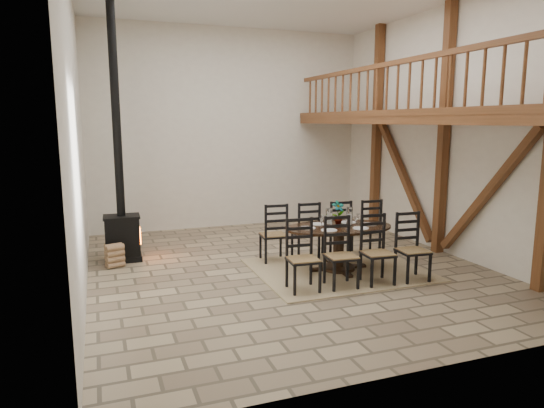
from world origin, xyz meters
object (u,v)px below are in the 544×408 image
object	(u,v)px
wood_stove	(121,204)
log_stack	(115,256)
log_basket	(116,250)
dining_table	(338,249)

from	to	relation	value
wood_stove	log_stack	bearing A→B (deg)	-110.26
wood_stove	log_basket	distance (m)	0.98
wood_stove	log_stack	distance (m)	1.01
log_basket	log_stack	size ratio (longest dim) A/B	1.04
dining_table	log_basket	bearing A→B (deg)	154.09
dining_table	log_stack	distance (m)	4.16
wood_stove	log_basket	size ratio (longest dim) A/B	10.98
wood_stove	log_basket	xyz separation A→B (m)	(-0.12, 0.19, -0.95)
log_basket	wood_stove	bearing A→B (deg)	-57.43
wood_stove	log_basket	world-z (taller)	wood_stove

